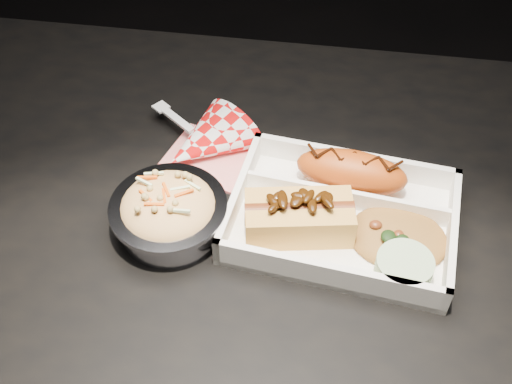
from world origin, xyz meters
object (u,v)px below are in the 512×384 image
food_tray (342,219)px  napkin_fork (205,143)px  fried_pastry (352,172)px  foil_coleslaw_cup (169,211)px  hotdog (299,215)px  dining_table (280,295)px

food_tray → napkin_fork: (-0.18, 0.09, 0.01)m
food_tray → fried_pastry: fried_pastry is taller
foil_coleslaw_cup → napkin_fork: (0.01, 0.13, -0.01)m
fried_pastry → hotdog: size_ratio=1.03×
dining_table → hotdog: (0.01, 0.02, 0.12)m
fried_pastry → dining_table: bearing=-124.1°
hotdog → fried_pastry: bearing=44.3°
hotdog → napkin_fork: 0.18m
fried_pastry → napkin_fork: napkin_fork is taller
fried_pastry → hotdog: hotdog is taller
food_tray → fried_pastry: bearing=90.0°
fried_pastry → napkin_fork: bearing=167.9°
dining_table → hotdog: bearing=59.8°
dining_table → foil_coleslaw_cup: (-0.13, 0.01, 0.12)m
dining_table → napkin_fork: napkin_fork is taller
food_tray → hotdog: size_ratio=2.11×
dining_table → fried_pastry: fried_pastry is taller
food_tray → foil_coleslaw_cup: foil_coleslaw_cup is taller
dining_table → foil_coleslaw_cup: bearing=174.8°
dining_table → napkin_fork: bearing=129.7°
food_tray → foil_coleslaw_cup: bearing=-163.5°
food_tray → foil_coleslaw_cup: size_ratio=2.04×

